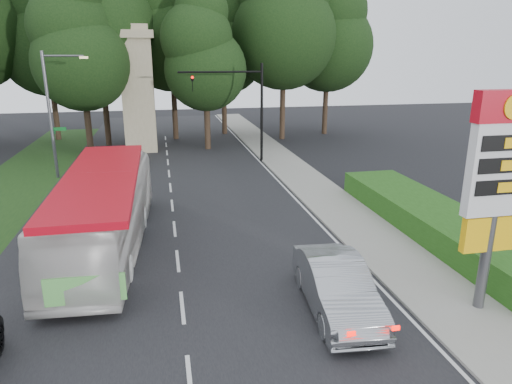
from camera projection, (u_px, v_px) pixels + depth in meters
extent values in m
cube|color=black|center=(174.00, 222.00, 22.08)|extent=(14.00, 80.00, 0.02)
cube|color=gray|center=(339.00, 209.00, 23.72)|extent=(3.00, 80.00, 0.12)
cube|color=#193814|center=(1.00, 197.00, 25.86)|extent=(5.00, 50.00, 0.02)
cube|color=#1F4A13|center=(436.00, 222.00, 20.40)|extent=(3.00, 14.00, 1.20)
cylinder|color=#59595E|center=(485.00, 263.00, 14.04)|extent=(0.32, 0.32, 3.20)
cube|color=yellow|center=(489.00, 233.00, 13.75)|extent=(1.80, 0.25, 1.10)
cube|color=silver|center=(500.00, 169.00, 13.18)|extent=(2.00, 0.35, 2.80)
cube|color=#BB0919|center=(510.00, 106.00, 12.66)|extent=(2.10, 0.40, 0.90)
cube|color=black|center=(509.00, 143.00, 12.77)|extent=(1.70, 0.04, 0.45)
cube|color=black|center=(505.00, 165.00, 12.96)|extent=(1.70, 0.04, 0.45)
cube|color=black|center=(502.00, 187.00, 13.14)|extent=(1.70, 0.04, 0.45)
cylinder|color=black|center=(262.00, 114.00, 33.66)|extent=(0.20, 0.20, 7.20)
cylinder|color=black|center=(220.00, 72.00, 32.21)|extent=(6.00, 0.14, 0.14)
imported|color=black|center=(192.00, 76.00, 31.89)|extent=(0.18, 0.22, 1.10)
sphere|color=#FF0C05|center=(192.00, 77.00, 31.78)|extent=(0.18, 0.18, 0.18)
cylinder|color=#59595E|center=(50.00, 117.00, 28.90)|extent=(0.20, 0.20, 8.00)
cylinder|color=#59595E|center=(63.00, 56.00, 28.07)|extent=(2.40, 0.12, 0.12)
cube|color=#FFE599|center=(84.00, 57.00, 28.33)|extent=(0.50, 0.22, 0.14)
cube|color=#0C591E|center=(59.00, 129.00, 29.22)|extent=(0.85, 0.04, 0.22)
cube|color=#0C591E|center=(54.00, 133.00, 29.64)|extent=(0.04, 0.85, 0.22)
cube|color=gray|center=(139.00, 96.00, 37.27)|extent=(2.50, 2.50, 9.00)
cube|color=gray|center=(134.00, 34.00, 35.88)|extent=(3.00, 3.00, 0.60)
cube|color=gray|center=(134.00, 28.00, 35.74)|extent=(2.20, 2.20, 0.50)
cylinder|color=#2D2116|center=(55.00, 111.00, 42.79)|extent=(0.50, 0.50, 5.40)
sphere|color=black|center=(47.00, 49.00, 41.19)|extent=(8.40, 8.40, 8.40)
sphere|color=black|center=(43.00, 14.00, 40.32)|extent=(7.20, 7.20, 7.20)
cylinder|color=#2D2116|center=(106.00, 109.00, 39.86)|extent=(0.50, 0.50, 6.48)
sphere|color=black|center=(98.00, 28.00, 37.94)|extent=(10.08, 10.08, 10.08)
cylinder|color=#2D2116|center=(175.00, 108.00, 42.98)|extent=(0.50, 0.50, 5.94)
sphere|color=black|center=(171.00, 40.00, 41.22)|extent=(9.24, 9.24, 9.24)
sphere|color=black|center=(169.00, 0.00, 40.26)|extent=(7.92, 7.92, 7.92)
cylinder|color=#2D2116|center=(224.00, 108.00, 45.93)|extent=(0.50, 0.50, 5.22)
sphere|color=black|center=(223.00, 52.00, 44.38)|extent=(8.12, 8.12, 8.12)
sphere|color=black|center=(223.00, 21.00, 43.55)|extent=(6.96, 6.96, 6.96)
cylinder|color=#2D2116|center=(283.00, 107.00, 43.03)|extent=(0.50, 0.50, 6.12)
sphere|color=black|center=(284.00, 36.00, 41.21)|extent=(9.52, 9.52, 9.52)
cylinder|color=#2D2116|center=(325.00, 106.00, 45.96)|extent=(0.50, 0.50, 5.58)
sphere|color=black|center=(328.00, 47.00, 44.30)|extent=(8.68, 8.68, 8.68)
sphere|color=black|center=(329.00, 12.00, 43.40)|extent=(7.44, 7.44, 7.44)
cylinder|color=#2D2116|center=(88.00, 126.00, 36.17)|extent=(0.50, 0.50, 4.68)
sphere|color=black|center=(82.00, 63.00, 34.79)|extent=(7.28, 7.28, 7.28)
sphere|color=black|center=(78.00, 27.00, 34.03)|extent=(6.24, 6.24, 6.24)
cylinder|color=#2D2116|center=(207.00, 124.00, 38.55)|extent=(0.50, 0.50, 4.32)
sphere|color=black|center=(206.00, 70.00, 37.26)|extent=(6.72, 6.72, 6.72)
sphere|color=black|center=(205.00, 39.00, 36.57)|extent=(5.76, 5.76, 5.76)
sphere|color=black|center=(204.00, 11.00, 35.98)|extent=(4.32, 4.32, 4.32)
imported|color=silver|center=(105.00, 212.00, 18.57)|extent=(3.50, 11.79, 3.24)
imported|color=#9C9FA3|center=(337.00, 286.00, 14.23)|extent=(2.15, 5.19, 1.67)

